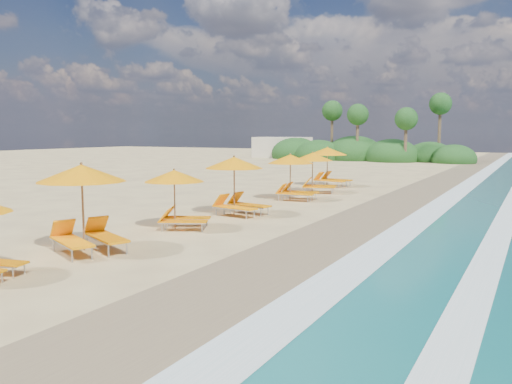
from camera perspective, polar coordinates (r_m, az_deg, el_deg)
name	(u,v)px	position (r m, az deg, el deg)	size (l,w,h in m)	color
ground	(256,223)	(20.36, 0.00, -3.36)	(160.00, 160.00, 0.00)	#D4BC7C
wet_sand	(355,232)	(18.80, 10.80, -4.29)	(4.00, 160.00, 0.01)	#897851
surf_foam	(435,239)	(18.18, 18.95, -4.84)	(4.00, 160.00, 0.01)	white
station_2	(85,202)	(16.04, -18.17, -1.03)	(3.46, 3.43, 2.64)	olive
station_3	(179,195)	(19.10, -8.39, -0.33)	(2.91, 2.91, 2.21)	olive
station_4	(238,182)	(22.08, -2.01, 1.14)	(2.99, 2.84, 2.53)	olive
station_5	(294,174)	(27.03, 4.13, 1.99)	(2.76, 2.59, 2.43)	olive
station_6	(316,170)	(30.41, 6.52, 2.43)	(3.01, 2.93, 2.39)	olive
station_7	(330,164)	(34.21, 8.08, 3.07)	(3.06, 2.90, 2.60)	olive
treeline	(361,152)	(66.12, 11.42, 4.26)	(25.80, 8.80, 9.74)	#163D14
beach_building	(282,147)	(72.85, 2.88, 4.90)	(7.00, 5.00, 2.80)	beige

